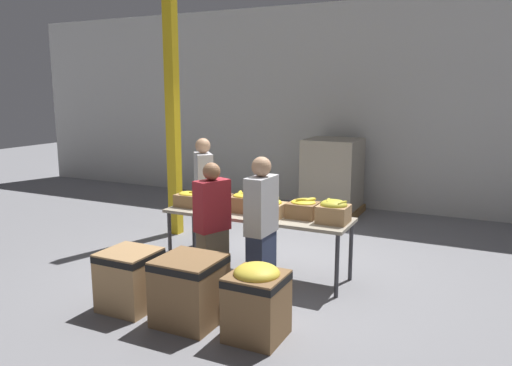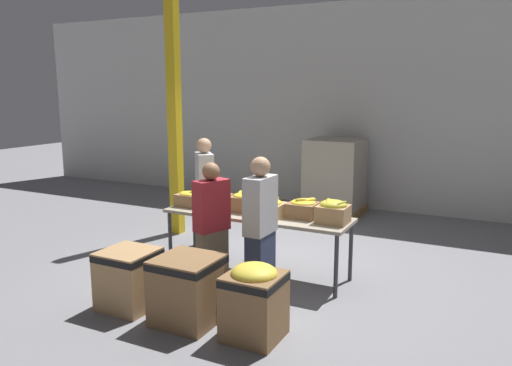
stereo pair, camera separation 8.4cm
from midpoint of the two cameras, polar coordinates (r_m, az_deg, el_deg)
ground_plane at (r=6.57m, az=-0.26°, el=-10.23°), size 30.00×30.00×0.00m
wall_back at (r=10.08m, az=10.44°, el=8.56°), size 16.00×0.08×4.00m
sorting_table at (r=6.35m, az=-0.27°, el=-4.03°), size 2.42×0.70×0.79m
banana_box_0 at (r=6.77m, az=-7.93°, el=-1.78°), size 0.35×0.28×0.22m
banana_box_1 at (r=6.60m, az=-4.96°, el=-1.90°), size 0.35×0.34×0.25m
banana_box_2 at (r=6.41m, az=-1.60°, el=-2.16°), size 0.37×0.30×0.26m
banana_box_3 at (r=6.17m, az=1.25°, el=-2.81°), size 0.35×0.33×0.24m
banana_box_4 at (r=6.14m, az=5.05°, el=-2.88°), size 0.35×0.33×0.25m
banana_box_5 at (r=5.95m, az=8.45°, el=-3.16°), size 0.35×0.33×0.29m
volunteer_0 at (r=5.86m, az=-5.41°, el=-5.09°), size 0.34×0.45×1.52m
volunteer_1 at (r=5.56m, az=0.18°, el=-5.37°), size 0.23×0.44×1.63m
volunteer_2 at (r=7.40m, az=-6.31°, el=-1.28°), size 0.46×0.48×1.65m
donation_bin_0 at (r=5.65m, az=-14.64°, el=-10.38°), size 0.56×0.56×0.64m
donation_bin_1 at (r=5.21m, az=-8.06°, el=-11.76°), size 0.62×0.62×0.68m
donation_bin_2 at (r=4.84m, az=-0.43°, el=-13.11°), size 0.52×0.52×0.74m
support_pillar at (r=8.09m, az=-9.80°, el=8.09°), size 0.17×0.17×4.00m
pallet_stack_0 at (r=9.52m, az=8.48°, el=0.65°), size 1.06×1.06×1.43m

